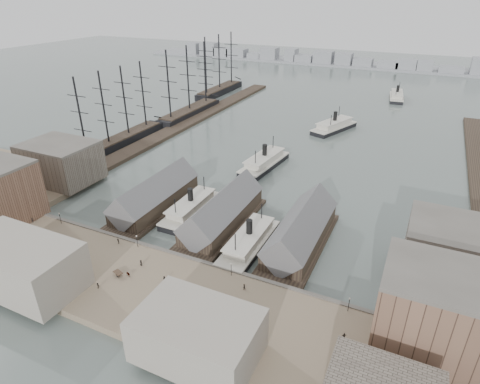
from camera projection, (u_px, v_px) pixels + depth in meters
The scene contains 40 objects.
ground at pixel (196, 253), 116.01m from camera, with size 900.00×900.00×0.00m, color #505C58.
quay at pixel (154, 292), 99.44m from camera, with size 180.00×30.00×2.00m, color #796851.
seawall at pixel (186, 259), 111.29m from camera, with size 180.00×1.20×2.30m, color #59544C.
west_wharf at pixel (183, 125), 222.11m from camera, with size 10.00×220.00×1.60m, color #2D231C.
ferry_shed_west at pixel (155, 197), 137.40m from camera, with size 14.00×42.00×12.60m.
ferry_shed_center at pixel (222, 213), 127.50m from camera, with size 14.00×42.00×12.60m.
ferry_shed_east at pixel (301, 232), 117.59m from camera, with size 14.00×42.00×12.60m.
warehouse_west_back at pixel (61, 162), 153.09m from camera, with size 26.00×20.00×14.00m, color #60564C.
warehouse_east_front at pixel (460, 324), 75.98m from camera, with size 30.00×18.00×19.00m, color brown.
warehouse_east_back at pixel (465, 258), 97.87m from camera, with size 28.00×20.00×15.00m, color #60564C.
street_bldg_center at pixel (198, 335), 79.43m from camera, with size 24.00×16.00×10.00m, color gray.
street_bldg_west at pixel (21, 265), 98.02m from camera, with size 30.00×16.00×12.00m, color gray.
lamp_post_far_w at pixel (60, 216), 125.37m from camera, with size 0.44×0.44×3.92m.
lamp_post_near_w at pixel (137, 239), 113.94m from camera, with size 0.44×0.44×3.92m.
lamp_post_near_e at pixel (231, 267), 102.51m from camera, with size 0.44×0.44×3.92m.
lamp_post_far_e at pixel (349, 302), 91.08m from camera, with size 0.44×0.44×3.92m.
far_shore at pixel (373, 64), 384.23m from camera, with size 500.00×40.00×15.72m.
ferry_docked_west at pixel (191, 208), 135.13m from camera, with size 8.44×28.15×10.05m.
ferry_docked_east at pixel (249, 241), 117.02m from camera, with size 8.60×28.66×10.23m.
ferry_open_near at pixel (264, 162), 170.33m from camera, with size 12.37×31.45×10.95m.
ferry_open_mid at pixel (334, 126), 214.63m from camera, with size 19.56×32.12×11.01m.
ferry_open_far at pixel (397, 96), 274.77m from camera, with size 12.01×29.67×10.30m.
sailing_ship_near at pixel (119, 140), 194.88m from camera, with size 8.88×61.21×36.53m.
sailing_ship_mid at pixel (190, 111), 239.86m from camera, with size 9.77×56.45×40.17m.
sailing_ship_far at pixel (220, 89), 291.24m from camera, with size 9.84×54.67×40.45m.
tram at pixel (408, 361), 77.57m from camera, with size 4.26×11.37×3.95m.
horse_cart_left at pixel (54, 236), 118.99m from camera, with size 4.86×2.44×1.66m.
horse_cart_center at pixel (124, 274), 103.18m from camera, with size 4.87×2.56×1.44m.
horse_cart_right at pixel (184, 300), 94.36m from camera, with size 4.64×1.75×1.58m.
pedestrian_0 at pixel (32, 220), 126.99m from camera, with size 0.57×0.42×1.57m, color black.
pedestrian_1 at pixel (26, 247), 113.83m from camera, with size 0.78×0.61×1.61m, color black.
pedestrian_2 at pixel (118, 241), 116.37m from camera, with size 1.06×0.61×1.65m, color black.
pedestrian_3 at pixel (98, 285), 99.07m from camera, with size 0.93×0.39×1.59m, color black.
pedestrian_4 at pixel (141, 263), 107.15m from camera, with size 0.84×0.55×1.72m, color black.
pedestrian_5 at pixel (178, 297), 95.33m from camera, with size 0.64×0.47×1.77m, color black.
pedestrian_6 at pixel (244, 287), 98.60m from camera, with size 0.76×0.59×1.57m, color black.
pedestrian_7 at pixel (255, 330), 86.04m from camera, with size 1.03×0.59×1.60m, color black.
pedestrian_8 at pixel (344, 336), 84.53m from camera, with size 1.01×0.42×1.73m, color black.
pedestrian_9 at pixel (413, 383), 74.57m from camera, with size 0.81×0.53×1.65m, color black.
pedestrian_10 at pixel (164, 279), 101.09m from camera, with size 0.86×0.56×1.75m, color black.
Camera 1 is at (52.37, -80.74, 68.35)m, focal length 30.00 mm.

